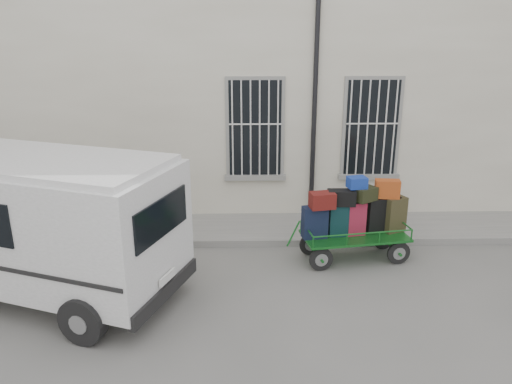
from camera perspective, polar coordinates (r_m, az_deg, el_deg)
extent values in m
plane|color=slate|center=(9.53, 2.77, -9.69)|extent=(80.00, 80.00, 0.00)
cube|color=beige|center=(13.98, 1.32, 12.28)|extent=(24.00, 5.00, 6.00)
cylinder|color=black|center=(11.54, 6.71, 9.87)|extent=(0.11, 0.11, 5.60)
cube|color=black|center=(11.58, -0.11, 7.27)|extent=(1.20, 0.08, 2.20)
cube|color=gray|center=(11.84, -0.10, 1.73)|extent=(1.45, 0.22, 0.12)
cube|color=black|center=(11.96, 13.05, 7.14)|extent=(1.20, 0.08, 2.20)
cube|color=gray|center=(12.21, 12.68, 1.78)|extent=(1.45, 0.22, 0.12)
cube|color=gray|center=(11.48, 1.99, -4.20)|extent=(24.00, 1.70, 0.15)
cylinder|color=black|center=(9.74, 7.45, -7.65)|extent=(0.47, 0.13, 0.47)
cylinder|color=gray|center=(9.74, 7.45, -7.65)|extent=(0.27, 0.12, 0.26)
cylinder|color=black|center=(10.35, 6.27, -5.96)|extent=(0.47, 0.13, 0.47)
cylinder|color=gray|center=(10.35, 6.27, -5.96)|extent=(0.27, 0.12, 0.26)
cylinder|color=black|center=(10.31, 15.98, -6.72)|extent=(0.47, 0.13, 0.47)
cylinder|color=gray|center=(10.31, 15.98, -6.72)|extent=(0.27, 0.12, 0.26)
cylinder|color=black|center=(10.89, 14.37, -5.19)|extent=(0.47, 0.13, 0.47)
cylinder|color=gray|center=(10.89, 14.37, -5.19)|extent=(0.27, 0.12, 0.26)
cube|color=#166320|center=(10.18, 11.21, -4.92)|extent=(2.18, 1.24, 0.05)
cylinder|color=#166320|center=(9.75, 4.29, -4.77)|extent=(0.27, 0.08, 0.53)
cube|color=#101832|center=(9.81, 6.72, -3.44)|extent=(0.52, 0.33, 0.64)
cube|color=black|center=(9.69, 6.79, -1.62)|extent=(0.21, 0.15, 0.03)
cube|color=#0C2A2D|center=(9.98, 9.37, -3.17)|extent=(0.39, 0.27, 0.64)
cube|color=black|center=(9.86, 9.47, -1.36)|extent=(0.17, 0.14, 0.03)
cube|color=maroon|center=(10.06, 11.36, -3.02)|extent=(0.39, 0.25, 0.67)
cube|color=black|center=(9.94, 11.48, -1.14)|extent=(0.16, 0.11, 0.03)
cube|color=black|center=(10.29, 13.53, -2.59)|extent=(0.41, 0.30, 0.70)
cube|color=black|center=(10.16, 13.68, -0.66)|extent=(0.16, 0.13, 0.03)
cube|color=#312E18|center=(10.41, 15.55, -2.48)|extent=(0.50, 0.41, 0.72)
cube|color=black|center=(10.28, 15.73, -0.54)|extent=(0.19, 0.15, 0.03)
cube|color=maroon|center=(9.61, 7.59, -0.95)|extent=(0.51, 0.39, 0.31)
cube|color=black|center=(9.81, 9.75, -0.64)|extent=(0.54, 0.28, 0.30)
cube|color=black|center=(9.96, 12.39, -0.24)|extent=(0.52, 0.48, 0.26)
cube|color=maroon|center=(10.19, 14.78, 0.35)|extent=(0.50, 0.29, 0.36)
cube|color=navy|center=(9.85, 11.46, 1.08)|extent=(0.40, 0.34, 0.22)
cube|color=silver|center=(9.20, -23.89, -2.82)|extent=(5.24, 3.63, 1.97)
cube|color=silver|center=(8.91, -24.74, 3.37)|extent=(4.98, 3.40, 0.11)
cube|color=black|center=(7.70, -10.73, -2.89)|extent=(0.57, 1.45, 0.60)
cube|color=black|center=(8.23, -10.28, -11.08)|extent=(0.81, 1.94, 0.24)
cube|color=white|center=(8.10, -10.10, -9.58)|extent=(0.19, 0.44, 0.13)
cylinder|color=black|center=(11.28, -25.83, -4.92)|extent=(0.78, 0.49, 0.74)
cylinder|color=black|center=(7.99, -19.15, -13.70)|extent=(0.78, 0.49, 0.74)
cylinder|color=black|center=(9.42, -11.70, -7.88)|extent=(0.78, 0.49, 0.74)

